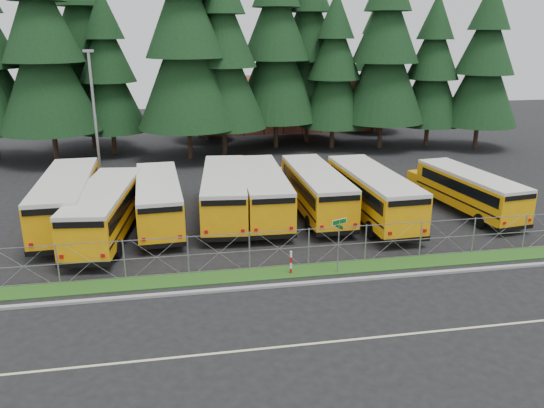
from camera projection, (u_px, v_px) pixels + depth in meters
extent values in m
plane|color=black|center=(322.00, 256.00, 28.02)|extent=(120.00, 120.00, 0.00)
cube|color=gray|center=(339.00, 281.00, 25.10)|extent=(50.00, 0.25, 0.12)
cube|color=#1E4915|center=(331.00, 269.00, 26.42)|extent=(50.00, 1.40, 0.06)
cube|color=beige|center=(376.00, 337.00, 20.53)|extent=(50.00, 0.12, 0.01)
cube|color=brown|center=(285.00, 103.00, 65.56)|extent=(22.00, 10.00, 6.00)
cylinder|color=#9799A0|center=(338.00, 247.00, 25.59)|extent=(0.06, 0.06, 2.80)
cube|color=#0B5316|center=(339.00, 222.00, 25.20)|extent=(0.76, 0.31, 0.22)
cube|color=white|center=(339.00, 222.00, 25.20)|extent=(0.79, 0.31, 0.26)
cube|color=#0B5316|center=(339.00, 226.00, 25.27)|extent=(0.22, 0.52, 0.18)
cylinder|color=#B20C0C|center=(291.00, 263.00, 25.75)|extent=(0.11, 0.11, 1.20)
cylinder|color=#9799A0|center=(96.00, 123.00, 38.36)|extent=(0.20, 0.20, 10.00)
cube|color=#9799A0|center=(88.00, 51.00, 36.81)|extent=(0.70, 0.35, 0.18)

